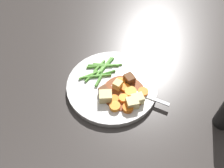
{
  "coord_description": "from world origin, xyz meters",
  "views": [
    {
      "loc": [
        0.38,
        -0.22,
        0.58
      ],
      "look_at": [
        0.0,
        0.0,
        0.02
      ],
      "focal_mm": 38.5,
      "sensor_mm": 36.0,
      "label": 1
    }
  ],
  "objects_px": {
    "carrot_slice_2": "(120,82)",
    "potato_chunk_2": "(118,85)",
    "carrot_slice_0": "(114,99)",
    "carrot_slice_4": "(143,92)",
    "carrot_slice_1": "(130,92)",
    "carrot_slice_6": "(115,106)",
    "carrot_slice_5": "(123,99)",
    "dinner_plate": "(112,86)",
    "carrot_slice_3": "(125,88)",
    "carrot_slice_7": "(128,108)",
    "potato_chunk_0": "(137,99)",
    "meat_chunk_0": "(129,79)",
    "meat_chunk_1": "(104,91)",
    "potato_chunk_1": "(132,103)",
    "potato_chunk_3": "(106,96)",
    "fork": "(138,93)"
  },
  "relations": [
    {
      "from": "carrot_slice_2",
      "to": "potato_chunk_2",
      "type": "distance_m",
      "value": 0.02
    },
    {
      "from": "carrot_slice_0",
      "to": "carrot_slice_4",
      "type": "relative_size",
      "value": 0.85
    },
    {
      "from": "carrot_slice_1",
      "to": "carrot_slice_6",
      "type": "relative_size",
      "value": 1.15
    },
    {
      "from": "carrot_slice_0",
      "to": "carrot_slice_2",
      "type": "bearing_deg",
      "value": 134.34
    },
    {
      "from": "carrot_slice_6",
      "to": "carrot_slice_5",
      "type": "bearing_deg",
      "value": 109.3
    },
    {
      "from": "dinner_plate",
      "to": "carrot_slice_3",
      "type": "relative_size",
      "value": 9.97
    },
    {
      "from": "carrot_slice_7",
      "to": "carrot_slice_2",
      "type": "bearing_deg",
      "value": 162.26
    },
    {
      "from": "carrot_slice_4",
      "to": "potato_chunk_0",
      "type": "height_order",
      "value": "potato_chunk_0"
    },
    {
      "from": "meat_chunk_0",
      "to": "meat_chunk_1",
      "type": "bearing_deg",
      "value": -88.08
    },
    {
      "from": "carrot_slice_5",
      "to": "potato_chunk_0",
      "type": "xyz_separation_m",
      "value": [
        0.02,
        0.03,
        0.01
      ]
    },
    {
      "from": "potato_chunk_1",
      "to": "potato_chunk_2",
      "type": "height_order",
      "value": "same"
    },
    {
      "from": "meat_chunk_1",
      "to": "carrot_slice_7",
      "type": "bearing_deg",
      "value": 21.32
    },
    {
      "from": "dinner_plate",
      "to": "carrot_slice_2",
      "type": "height_order",
      "value": "carrot_slice_2"
    },
    {
      "from": "carrot_slice_4",
      "to": "potato_chunk_2",
      "type": "height_order",
      "value": "potato_chunk_2"
    },
    {
      "from": "carrot_slice_6",
      "to": "carrot_slice_7",
      "type": "relative_size",
      "value": 0.99
    },
    {
      "from": "carrot_slice_7",
      "to": "potato_chunk_3",
      "type": "relative_size",
      "value": 0.86
    },
    {
      "from": "fork",
      "to": "potato_chunk_1",
      "type": "bearing_deg",
      "value": -55.12
    },
    {
      "from": "potato_chunk_2",
      "to": "fork",
      "type": "distance_m",
      "value": 0.06
    },
    {
      "from": "carrot_slice_5",
      "to": "meat_chunk_0",
      "type": "distance_m",
      "value": 0.07
    },
    {
      "from": "carrot_slice_3",
      "to": "potato_chunk_0",
      "type": "height_order",
      "value": "potato_chunk_0"
    },
    {
      "from": "carrot_slice_1",
      "to": "carrot_slice_5",
      "type": "distance_m",
      "value": 0.03
    },
    {
      "from": "carrot_slice_6",
      "to": "meat_chunk_1",
      "type": "height_order",
      "value": "meat_chunk_1"
    },
    {
      "from": "meat_chunk_0",
      "to": "meat_chunk_1",
      "type": "distance_m",
      "value": 0.09
    },
    {
      "from": "dinner_plate",
      "to": "potato_chunk_1",
      "type": "relative_size",
      "value": 8.42
    },
    {
      "from": "potato_chunk_0",
      "to": "carrot_slice_7",
      "type": "bearing_deg",
      "value": -77.05
    },
    {
      "from": "carrot_slice_1",
      "to": "carrot_slice_3",
      "type": "bearing_deg",
      "value": -164.38
    },
    {
      "from": "carrot_slice_0",
      "to": "carrot_slice_2",
      "type": "distance_m",
      "value": 0.06
    },
    {
      "from": "carrot_slice_2",
      "to": "fork",
      "type": "bearing_deg",
      "value": 23.22
    },
    {
      "from": "dinner_plate",
      "to": "fork",
      "type": "relative_size",
      "value": 1.76
    },
    {
      "from": "dinner_plate",
      "to": "carrot_slice_5",
      "type": "distance_m",
      "value": 0.07
    },
    {
      "from": "dinner_plate",
      "to": "carrot_slice_1",
      "type": "relative_size",
      "value": 7.83
    },
    {
      "from": "carrot_slice_4",
      "to": "meat_chunk_0",
      "type": "bearing_deg",
      "value": -168.71
    },
    {
      "from": "carrot_slice_0",
      "to": "carrot_slice_5",
      "type": "height_order",
      "value": "carrot_slice_5"
    },
    {
      "from": "carrot_slice_5",
      "to": "carrot_slice_6",
      "type": "distance_m",
      "value": 0.03
    },
    {
      "from": "potato_chunk_0",
      "to": "dinner_plate",
      "type": "bearing_deg",
      "value": -161.54
    },
    {
      "from": "carrot_slice_2",
      "to": "meat_chunk_1",
      "type": "height_order",
      "value": "meat_chunk_1"
    },
    {
      "from": "carrot_slice_5",
      "to": "potato_chunk_3",
      "type": "height_order",
      "value": "potato_chunk_3"
    },
    {
      "from": "carrot_slice_5",
      "to": "potato_chunk_3",
      "type": "distance_m",
      "value": 0.05
    },
    {
      "from": "dinner_plate",
      "to": "carrot_slice_1",
      "type": "height_order",
      "value": "carrot_slice_1"
    },
    {
      "from": "potato_chunk_2",
      "to": "potato_chunk_3",
      "type": "bearing_deg",
      "value": -70.57
    },
    {
      "from": "carrot_slice_1",
      "to": "carrot_slice_7",
      "type": "distance_m",
      "value": 0.06
    },
    {
      "from": "carrot_slice_0",
      "to": "potato_chunk_3",
      "type": "distance_m",
      "value": 0.03
    },
    {
      "from": "potato_chunk_3",
      "to": "carrot_slice_7",
      "type": "bearing_deg",
      "value": 31.22
    },
    {
      "from": "potato_chunk_0",
      "to": "meat_chunk_0",
      "type": "relative_size",
      "value": 1.13
    },
    {
      "from": "carrot_slice_2",
      "to": "potato_chunk_0",
      "type": "xyz_separation_m",
      "value": [
        0.08,
        0.01,
        0.01
      ]
    },
    {
      "from": "dinner_plate",
      "to": "carrot_slice_6",
      "type": "xyz_separation_m",
      "value": [
        0.08,
        -0.03,
        0.02
      ]
    },
    {
      "from": "dinner_plate",
      "to": "potato_chunk_1",
      "type": "xyz_separation_m",
      "value": [
        0.09,
        0.01,
        0.02
      ]
    },
    {
      "from": "potato_chunk_1",
      "to": "meat_chunk_1",
      "type": "height_order",
      "value": "potato_chunk_1"
    },
    {
      "from": "carrot_slice_4",
      "to": "fork",
      "type": "xyz_separation_m",
      "value": [
        -0.01,
        -0.01,
        -0.0
      ]
    },
    {
      "from": "potato_chunk_1",
      "to": "carrot_slice_4",
      "type": "bearing_deg",
      "value": 111.76
    }
  ]
}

